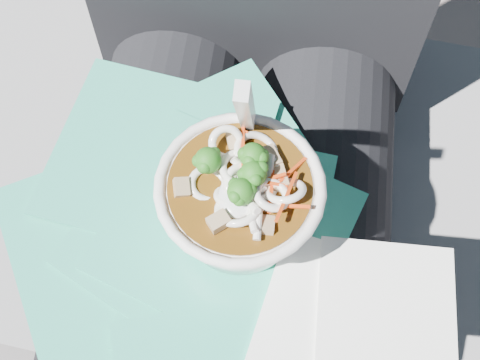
# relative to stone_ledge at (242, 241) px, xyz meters

# --- Properties ---
(stone_ledge) EXTENTS (1.04, 0.59, 0.44)m
(stone_ledge) POSITION_rel_stone_ledge_xyz_m (0.00, 0.00, 0.00)
(stone_ledge) COLOR slate
(stone_ledge) RESTS_ON ground
(lap) EXTENTS (0.32, 0.48, 0.15)m
(lap) POSITION_rel_stone_ledge_xyz_m (0.00, -0.15, 0.30)
(lap) COLOR black
(lap) RESTS_ON stone_ledge
(person_body) EXTENTS (0.34, 0.94, 0.98)m
(person_body) POSITION_rel_stone_ledge_xyz_m (-0.00, -0.06, 0.32)
(person_body) COLOR black
(person_body) RESTS_ON ground
(plastic_bag) EXTENTS (0.34, 0.41, 0.02)m
(plastic_bag) POSITION_rel_stone_ledge_xyz_m (-0.03, -0.15, 0.38)
(plastic_bag) COLOR teal
(plastic_bag) RESTS_ON lap
(napkins) EXTENTS (0.17, 0.14, 0.01)m
(napkins) POSITION_rel_stone_ledge_xyz_m (0.12, -0.20, 0.39)
(napkins) COLOR white
(napkins) RESTS_ON plastic_bag
(udon_bowl) EXTENTS (0.17, 0.17, 0.19)m
(udon_bowl) POSITION_rel_stone_ledge_xyz_m (0.01, -0.13, 0.44)
(udon_bowl) COLOR white
(udon_bowl) RESTS_ON plastic_bag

